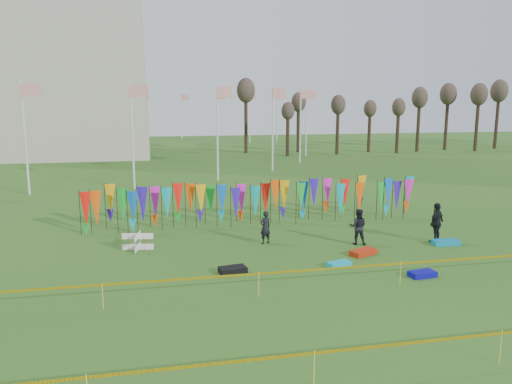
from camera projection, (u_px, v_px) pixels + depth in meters
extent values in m
plane|color=#2C5618|center=(300.00, 275.00, 19.04)|extent=(160.00, 160.00, 0.00)
cylinder|color=silver|center=(297.00, 121.00, 67.38)|extent=(0.16, 0.16, 8.00)
plane|color=#B41413|center=(302.00, 96.00, 66.91)|extent=(1.40, 0.00, 1.40)
cylinder|color=silver|center=(277.00, 119.00, 74.17)|extent=(0.16, 0.16, 8.00)
plane|color=#B41413|center=(281.00, 96.00, 73.70)|extent=(1.40, 0.00, 1.40)
cylinder|color=silver|center=(250.00, 118.00, 80.10)|extent=(0.16, 0.16, 8.00)
plane|color=#B41413|center=(253.00, 97.00, 79.64)|extent=(1.40, 0.00, 1.40)
cylinder|color=silver|center=(217.00, 117.00, 84.79)|extent=(0.16, 0.16, 8.00)
plane|color=#B41413|center=(221.00, 97.00, 84.32)|extent=(1.40, 0.00, 1.40)
cylinder|color=silver|center=(182.00, 116.00, 87.90)|extent=(0.16, 0.16, 8.00)
plane|color=#B41413|center=(184.00, 97.00, 87.44)|extent=(1.40, 0.00, 1.40)
cylinder|color=silver|center=(143.00, 116.00, 89.23)|extent=(0.16, 0.16, 8.00)
plane|color=#B41413|center=(145.00, 97.00, 88.77)|extent=(1.40, 0.00, 1.40)
cylinder|color=silver|center=(101.00, 116.00, 88.69)|extent=(0.16, 0.16, 8.00)
plane|color=#B41413|center=(103.00, 97.00, 88.22)|extent=(1.40, 0.00, 1.40)
cylinder|color=silver|center=(57.00, 117.00, 86.31)|extent=(0.16, 0.16, 8.00)
plane|color=#B41413|center=(59.00, 97.00, 85.84)|extent=(1.40, 0.00, 1.40)
cylinder|color=silver|center=(11.00, 117.00, 82.25)|extent=(0.16, 0.16, 8.00)
plane|color=#B41413|center=(13.00, 97.00, 81.78)|extent=(1.40, 0.00, 1.40)
cylinder|color=silver|center=(25.00, 138.00, 34.76)|extent=(0.16, 0.16, 8.00)
plane|color=#B41413|center=(30.00, 90.00, 34.29)|extent=(1.40, 0.00, 1.40)
cylinder|color=silver|center=(132.00, 136.00, 37.14)|extent=(0.16, 0.16, 8.00)
plane|color=#B41413|center=(139.00, 91.00, 36.68)|extent=(1.40, 0.00, 1.40)
cylinder|color=silver|center=(217.00, 133.00, 41.20)|extent=(0.16, 0.16, 8.00)
plane|color=#B41413|center=(224.00, 92.00, 40.73)|extent=(1.40, 0.00, 1.40)
cylinder|color=silver|center=(273.00, 129.00, 46.66)|extent=(0.16, 0.16, 8.00)
plane|color=#B41413|center=(279.00, 93.00, 46.19)|extent=(1.40, 0.00, 1.40)
cylinder|color=silver|center=(300.00, 126.00, 53.14)|extent=(0.16, 0.16, 8.00)
plane|color=#B41413|center=(306.00, 94.00, 52.67)|extent=(1.40, 0.00, 1.40)
cylinder|color=silver|center=(306.00, 123.00, 60.21)|extent=(0.16, 0.16, 8.00)
plane|color=#B41413|center=(312.00, 95.00, 59.74)|extent=(1.40, 0.00, 1.40)
cylinder|color=black|center=(81.00, 210.00, 25.17)|extent=(0.03, 0.03, 2.27)
cone|color=#FF180E|center=(86.00, 205.00, 25.18)|extent=(0.64, 0.64, 1.60)
cylinder|color=black|center=(93.00, 209.00, 25.28)|extent=(0.03, 0.03, 2.27)
cone|color=#FF4C08|center=(98.00, 204.00, 25.30)|extent=(0.64, 0.64, 1.60)
cylinder|color=black|center=(105.00, 209.00, 25.40)|extent=(0.03, 0.03, 2.27)
cone|color=#FFA60D|center=(110.00, 204.00, 25.41)|extent=(0.64, 0.64, 1.60)
cylinder|color=black|center=(116.00, 208.00, 25.52)|extent=(0.03, 0.03, 2.27)
cone|color=green|center=(122.00, 203.00, 25.53)|extent=(0.64, 0.64, 1.60)
cylinder|color=black|center=(128.00, 208.00, 25.64)|extent=(0.03, 0.03, 2.27)
cone|color=blue|center=(133.00, 203.00, 25.65)|extent=(0.64, 0.64, 1.60)
cylinder|color=black|center=(140.00, 207.00, 25.75)|extent=(0.03, 0.03, 2.27)
cone|color=#3614B7|center=(145.00, 202.00, 25.76)|extent=(0.64, 0.64, 1.60)
cylinder|color=black|center=(151.00, 207.00, 25.87)|extent=(0.03, 0.03, 2.27)
cone|color=#FD1CC7|center=(156.00, 202.00, 25.88)|extent=(0.64, 0.64, 1.60)
cylinder|color=black|center=(162.00, 206.00, 25.99)|extent=(0.03, 0.03, 2.27)
cone|color=#0B9EAF|center=(168.00, 201.00, 26.00)|extent=(0.64, 0.64, 1.60)
cylinder|color=black|center=(174.00, 206.00, 26.11)|extent=(0.03, 0.03, 2.27)
cone|color=#FF180E|center=(179.00, 201.00, 26.12)|extent=(0.64, 0.64, 1.60)
cylinder|color=black|center=(185.00, 206.00, 26.22)|extent=(0.03, 0.03, 2.27)
cone|color=#FF4C08|center=(190.00, 201.00, 26.23)|extent=(0.64, 0.64, 1.60)
cylinder|color=black|center=(196.00, 205.00, 26.34)|extent=(0.03, 0.03, 2.27)
cone|color=#FFA60D|center=(201.00, 200.00, 26.35)|extent=(0.64, 0.64, 1.60)
cylinder|color=black|center=(207.00, 205.00, 26.46)|extent=(0.03, 0.03, 2.27)
cone|color=green|center=(212.00, 200.00, 26.47)|extent=(0.64, 0.64, 1.60)
cylinder|color=black|center=(218.00, 204.00, 26.57)|extent=(0.03, 0.03, 2.27)
cone|color=blue|center=(223.00, 199.00, 26.58)|extent=(0.64, 0.64, 1.60)
cylinder|color=black|center=(228.00, 204.00, 26.69)|extent=(0.03, 0.03, 2.27)
cone|color=#3614B7|center=(234.00, 199.00, 26.70)|extent=(0.64, 0.64, 1.60)
cylinder|color=black|center=(239.00, 203.00, 26.81)|extent=(0.03, 0.03, 2.27)
cone|color=#FD1CC7|center=(244.00, 198.00, 26.82)|extent=(0.64, 0.64, 1.60)
cylinder|color=black|center=(250.00, 203.00, 26.93)|extent=(0.03, 0.03, 2.27)
cone|color=#0B9EAF|center=(255.00, 198.00, 26.94)|extent=(0.64, 0.64, 1.60)
cylinder|color=black|center=(260.00, 202.00, 27.04)|extent=(0.03, 0.03, 2.27)
cone|color=#FF180E|center=(265.00, 198.00, 27.05)|extent=(0.64, 0.64, 1.60)
cylinder|color=black|center=(271.00, 202.00, 27.16)|extent=(0.03, 0.03, 2.27)
cone|color=#FF4C08|center=(276.00, 197.00, 27.17)|extent=(0.64, 0.64, 1.60)
cylinder|color=black|center=(281.00, 202.00, 27.28)|extent=(0.03, 0.03, 2.27)
cone|color=#FFA60D|center=(286.00, 197.00, 27.29)|extent=(0.64, 0.64, 1.60)
cylinder|color=black|center=(291.00, 201.00, 27.39)|extent=(0.03, 0.03, 2.27)
cone|color=green|center=(296.00, 196.00, 27.41)|extent=(0.64, 0.64, 1.60)
cylinder|color=black|center=(301.00, 201.00, 27.51)|extent=(0.03, 0.03, 2.27)
cone|color=blue|center=(306.00, 196.00, 27.52)|extent=(0.64, 0.64, 1.60)
cylinder|color=black|center=(311.00, 200.00, 27.63)|extent=(0.03, 0.03, 2.27)
cone|color=#3614B7|center=(316.00, 196.00, 27.64)|extent=(0.64, 0.64, 1.60)
cylinder|color=black|center=(321.00, 200.00, 27.75)|extent=(0.03, 0.03, 2.27)
cone|color=#FD1CC7|center=(326.00, 195.00, 27.76)|extent=(0.64, 0.64, 1.60)
cylinder|color=black|center=(331.00, 199.00, 27.86)|extent=(0.03, 0.03, 2.27)
cone|color=#0B9EAF|center=(336.00, 195.00, 27.87)|extent=(0.64, 0.64, 1.60)
cylinder|color=black|center=(341.00, 199.00, 27.98)|extent=(0.03, 0.03, 2.27)
cone|color=#FF180E|center=(346.00, 194.00, 27.99)|extent=(0.64, 0.64, 1.60)
cylinder|color=black|center=(351.00, 199.00, 28.10)|extent=(0.03, 0.03, 2.27)
cone|color=#FF4C08|center=(355.00, 194.00, 28.11)|extent=(0.64, 0.64, 1.60)
cylinder|color=black|center=(360.00, 198.00, 28.22)|extent=(0.03, 0.03, 2.27)
cone|color=#FFA60D|center=(365.00, 194.00, 28.23)|extent=(0.64, 0.64, 1.60)
cylinder|color=black|center=(370.00, 198.00, 28.33)|extent=(0.03, 0.03, 2.27)
cone|color=green|center=(375.00, 193.00, 28.34)|extent=(0.64, 0.64, 1.60)
cylinder|color=black|center=(379.00, 197.00, 28.45)|extent=(0.03, 0.03, 2.27)
cone|color=blue|center=(384.00, 193.00, 28.46)|extent=(0.64, 0.64, 1.60)
cylinder|color=black|center=(389.00, 197.00, 28.57)|extent=(0.03, 0.03, 2.27)
cone|color=#3614B7|center=(393.00, 192.00, 28.58)|extent=(0.64, 0.64, 1.60)
cylinder|color=black|center=(398.00, 197.00, 28.68)|extent=(0.03, 0.03, 2.27)
cone|color=#FD1CC7|center=(403.00, 192.00, 28.70)|extent=(0.64, 0.64, 1.60)
cylinder|color=black|center=(407.00, 196.00, 28.80)|extent=(0.03, 0.03, 2.27)
cone|color=#0B9EAF|center=(412.00, 192.00, 28.81)|extent=(0.64, 0.64, 1.60)
cube|color=yellow|center=(316.00, 270.00, 17.15)|extent=(26.00, 0.01, 0.08)
cylinder|color=yellow|center=(105.00, 296.00, 15.80)|extent=(0.02, 0.02, 0.90)
cylinder|color=yellow|center=(259.00, 284.00, 16.81)|extent=(0.02, 0.02, 0.90)
cylinder|color=yellow|center=(395.00, 274.00, 17.82)|extent=(0.02, 0.02, 0.90)
cube|color=yellow|center=(390.00, 345.00, 11.83)|extent=(26.00, 0.01, 0.08)
cylinder|color=yellow|center=(309.00, 369.00, 11.50)|extent=(0.02, 0.02, 0.90)
cylinder|color=yellow|center=(500.00, 347.00, 12.51)|extent=(0.02, 0.02, 0.90)
cylinder|color=#37261B|center=(244.00, 129.00, 62.05)|extent=(0.44, 0.44, 6.40)
ellipsoid|color=#45362E|center=(244.00, 101.00, 61.46)|extent=(1.92, 1.92, 2.56)
cylinder|color=#37261B|center=(275.00, 128.00, 62.86)|extent=(0.44, 0.44, 6.40)
ellipsoid|color=#45362E|center=(275.00, 101.00, 62.26)|extent=(1.92, 1.92, 2.56)
cylinder|color=#37261B|center=(306.00, 128.00, 63.67)|extent=(0.44, 0.44, 6.40)
ellipsoid|color=#45362E|center=(306.00, 101.00, 63.07)|extent=(1.92, 1.92, 2.56)
cylinder|color=#37261B|center=(335.00, 128.00, 64.48)|extent=(0.44, 0.44, 6.40)
ellipsoid|color=#45362E|center=(336.00, 101.00, 63.88)|extent=(1.92, 1.92, 2.56)
cylinder|color=#37261B|center=(364.00, 127.00, 65.29)|extent=(0.44, 0.44, 6.40)
ellipsoid|color=#45362E|center=(365.00, 101.00, 64.69)|extent=(1.92, 1.92, 2.56)
cylinder|color=#37261B|center=(392.00, 127.00, 66.09)|extent=(0.44, 0.44, 6.40)
ellipsoid|color=#45362E|center=(394.00, 101.00, 65.49)|extent=(1.92, 1.92, 2.56)
cylinder|color=#37261B|center=(420.00, 127.00, 66.90)|extent=(0.44, 0.44, 6.40)
ellipsoid|color=#45362E|center=(421.00, 101.00, 66.30)|extent=(1.92, 1.92, 2.56)
cylinder|color=#37261B|center=(447.00, 127.00, 67.71)|extent=(0.44, 0.44, 6.40)
ellipsoid|color=#45362E|center=(448.00, 101.00, 67.11)|extent=(1.92, 1.92, 2.56)
cylinder|color=#37261B|center=(473.00, 126.00, 68.52)|extent=(0.44, 0.44, 6.40)
ellipsoid|color=#45362E|center=(475.00, 101.00, 67.92)|extent=(1.92, 1.92, 2.56)
cylinder|color=#37261B|center=(498.00, 126.00, 69.33)|extent=(0.44, 0.44, 6.40)
ellipsoid|color=#45362E|center=(500.00, 101.00, 68.73)|extent=(1.92, 1.92, 2.56)
cylinder|color=red|center=(130.00, 244.00, 21.76)|extent=(0.02, 0.02, 0.79)
cylinder|color=red|center=(146.00, 243.00, 21.90)|extent=(0.02, 0.02, 0.79)
cylinder|color=red|center=(130.00, 240.00, 22.42)|extent=(0.02, 0.02, 0.79)
cylinder|color=red|center=(146.00, 239.00, 22.56)|extent=(0.02, 0.02, 0.79)
imported|color=black|center=(265.00, 227.00, 23.11)|extent=(0.68, 0.59, 1.55)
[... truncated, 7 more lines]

